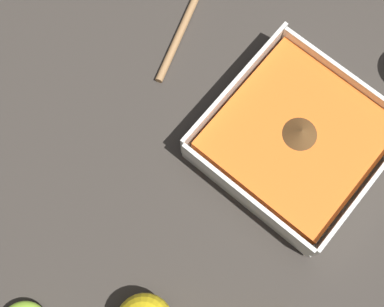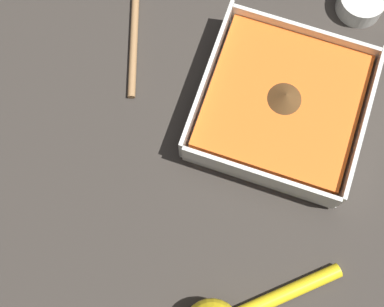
{
  "view_description": "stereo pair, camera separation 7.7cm",
  "coord_description": "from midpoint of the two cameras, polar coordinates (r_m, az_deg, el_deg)",
  "views": [
    {
      "loc": [
        -0.28,
        -0.03,
        0.77
      ],
      "look_at": [
        -0.12,
        0.1,
        0.03
      ],
      "focal_mm": 50.0,
      "sensor_mm": 36.0,
      "label": 1
    },
    {
      "loc": [
        -0.31,
        0.03,
        0.77
      ],
      "look_at": [
        -0.12,
        0.1,
        0.03
      ],
      "focal_mm": 50.0,
      "sensor_mm": 36.0,
      "label": 2
    }
  ],
  "objects": [
    {
      "name": "spice_bowl",
      "position": [
        0.91,
        15.26,
        14.85
      ],
      "size": [
        0.07,
        0.07,
        0.03
      ],
      "color": "silver",
      "rests_on": "ground_plane"
    },
    {
      "name": "wooden_spoon",
      "position": [
        0.88,
        -8.68,
        12.74
      ],
      "size": [
        0.21,
        0.09,
        0.01
      ],
      "rotation": [
        0.0,
        0.0,
        0.32
      ],
      "color": "olive",
      "rests_on": "ground_plane"
    },
    {
      "name": "square_dish",
      "position": [
        0.8,
        6.78,
        4.5
      ],
      "size": [
        0.24,
        0.24,
        0.06
      ],
      "color": "silver",
      "rests_on": "ground_plane"
    },
    {
      "name": "ground_plane",
      "position": [
        0.82,
        6.73,
        4.19
      ],
      "size": [
        4.0,
        4.0,
        0.0
      ],
      "primitive_type": "plane",
      "color": "#332D28"
    }
  ]
}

